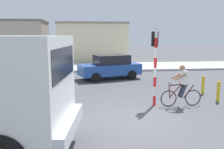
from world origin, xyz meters
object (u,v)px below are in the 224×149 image
at_px(cyclist, 182,86).
at_px(bollard_near, 218,91).
at_px(car_white_mid, 110,67).
at_px(car_red_near, 1,74).
at_px(bollard_far, 203,85).
at_px(traffic_light_pole, 155,56).

distance_m(cyclist, bollard_near, 2.02).
bearing_deg(car_white_mid, car_red_near, -159.94).
relative_size(car_red_near, bollard_far, 4.78).
relative_size(car_red_near, car_white_mid, 1.00).
bearing_deg(cyclist, car_white_mid, 109.10).
bearing_deg(car_red_near, cyclist, -26.64).
xyz_separation_m(traffic_light_pole, bollard_far, (2.97, 1.58, -1.62)).
bearing_deg(car_red_near, car_white_mid, 20.06).
relative_size(traffic_light_pole, car_red_near, 0.74).
relative_size(cyclist, car_white_mid, 0.40).
height_order(cyclist, bollard_far, cyclist).
bearing_deg(car_white_mid, traffic_light_pole, -79.02).
height_order(cyclist, bollard_near, cyclist).
height_order(bollard_near, bollard_far, same).
xyz_separation_m(traffic_light_pole, car_red_near, (-7.44, 3.93, -1.25)).
height_order(traffic_light_pole, bollard_far, traffic_light_pole).
relative_size(cyclist, bollard_near, 1.92).
xyz_separation_m(traffic_light_pole, car_white_mid, (-1.21, 6.21, -1.25)).
distance_m(traffic_light_pole, bollard_near, 3.38).
bearing_deg(traffic_light_pole, car_white_mid, 100.98).
relative_size(traffic_light_pole, bollard_far, 3.56).
height_order(cyclist, traffic_light_pole, traffic_light_pole).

